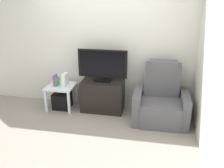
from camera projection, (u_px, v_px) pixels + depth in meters
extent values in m
plane|color=gray|center=(86.00, 131.00, 4.09)|extent=(6.40, 6.40, 0.00)
cube|color=silver|center=(100.00, 43.00, 4.66)|extent=(6.40, 0.06, 2.60)
cube|color=silver|center=(212.00, 64.00, 3.30)|extent=(0.06, 4.48, 2.60)
cube|color=black|center=(103.00, 96.00, 4.72)|extent=(0.82, 0.47, 0.62)
cube|color=black|center=(100.00, 94.00, 4.47)|extent=(0.76, 0.02, 0.02)
cube|color=black|center=(101.00, 92.00, 4.50)|extent=(0.34, 0.11, 0.04)
cube|color=black|center=(103.00, 80.00, 4.62)|extent=(0.32, 0.20, 0.03)
cube|color=black|center=(103.00, 78.00, 4.61)|extent=(0.06, 0.04, 0.05)
cube|color=black|center=(103.00, 64.00, 4.50)|extent=(0.95, 0.05, 0.54)
cube|color=black|center=(102.00, 64.00, 4.48)|extent=(0.87, 0.01, 0.48)
cube|color=#515156|center=(160.00, 111.00, 4.31)|extent=(0.70, 0.72, 0.42)
cube|color=#515156|center=(162.00, 79.00, 4.37)|extent=(0.64, 0.20, 0.62)
cube|color=#515156|center=(163.00, 66.00, 4.30)|extent=(0.50, 0.26, 0.20)
cube|color=#515156|center=(137.00, 106.00, 4.36)|extent=(0.14, 0.68, 0.56)
cube|color=#515156|center=(184.00, 110.00, 4.21)|extent=(0.14, 0.68, 0.56)
cube|color=silver|center=(61.00, 86.00, 4.74)|extent=(0.54, 0.54, 0.04)
cube|color=silver|center=(46.00, 101.00, 4.65)|extent=(0.04, 0.04, 0.46)
cube|color=silver|center=(69.00, 103.00, 4.57)|extent=(0.04, 0.04, 0.46)
cube|color=silver|center=(56.00, 92.00, 5.09)|extent=(0.04, 0.04, 0.46)
cube|color=silver|center=(77.00, 94.00, 5.00)|extent=(0.04, 0.04, 0.46)
cube|color=black|center=(62.00, 100.00, 4.85)|extent=(0.33, 0.33, 0.33)
cube|color=purple|center=(55.00, 80.00, 4.69)|extent=(0.05, 0.13, 0.22)
cube|color=#388C4C|center=(57.00, 82.00, 4.69)|extent=(0.03, 0.13, 0.17)
cube|color=white|center=(65.00, 80.00, 4.68)|extent=(0.07, 0.20, 0.25)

